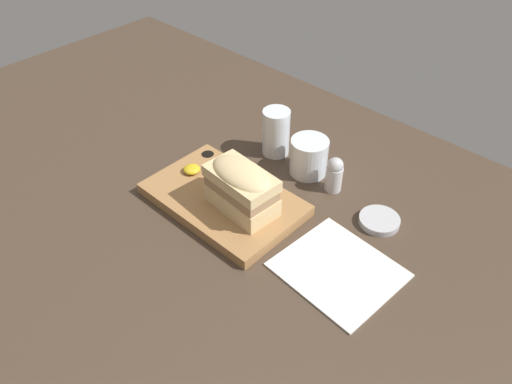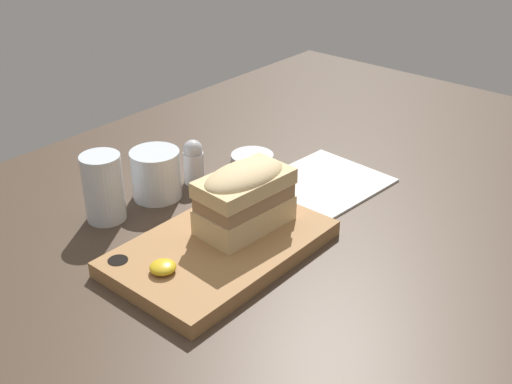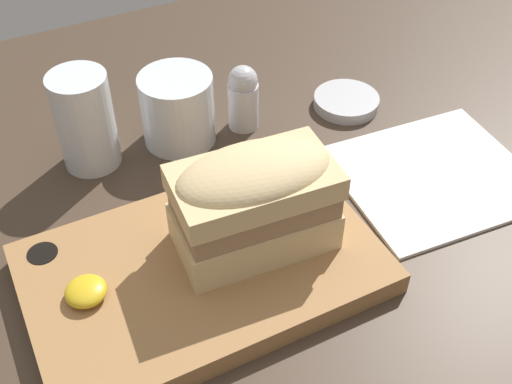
{
  "view_description": "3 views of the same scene",
  "coord_description": "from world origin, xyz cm",
  "px_view_note": "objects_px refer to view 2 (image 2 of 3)",
  "views": [
    {
      "loc": [
        56.79,
        -51.0,
        69.9
      ],
      "look_at": [
        7.42,
        1.72,
        8.36
      ],
      "focal_mm": 35.0,
      "sensor_mm": 36.0,
      "label": 1
    },
    {
      "loc": [
        -55.08,
        -53.65,
        54.06
      ],
      "look_at": [
        7.45,
        -0.29,
        9.28
      ],
      "focal_mm": 45.0,
      "sensor_mm": 36.0,
      "label": 2
    },
    {
      "loc": [
        -12.83,
        -35.81,
        47.97
      ],
      "look_at": [
        6.35,
        1.83,
        8.45
      ],
      "focal_mm": 45.0,
      "sensor_mm": 36.0,
      "label": 3
    }
  ],
  "objects_px": {
    "water_glass": "(104,192)",
    "wine_glass": "(156,177)",
    "sandwich": "(245,195)",
    "serving_board": "(221,247)",
    "salt_shaker": "(194,161)",
    "condiment_dish": "(252,158)",
    "napkin": "(324,182)"
  },
  "relations": [
    {
      "from": "salt_shaker",
      "to": "condiment_dish",
      "type": "relative_size",
      "value": 1.0
    },
    {
      "from": "sandwich",
      "to": "wine_glass",
      "type": "bearing_deg",
      "value": 88.23
    },
    {
      "from": "serving_board",
      "to": "napkin",
      "type": "xyz_separation_m",
      "value": [
        0.27,
        0.01,
        -0.01
      ]
    },
    {
      "from": "serving_board",
      "to": "wine_glass",
      "type": "distance_m",
      "value": 0.21
    },
    {
      "from": "sandwich",
      "to": "condiment_dish",
      "type": "distance_m",
      "value": 0.28
    },
    {
      "from": "serving_board",
      "to": "salt_shaker",
      "type": "relative_size",
      "value": 3.93
    },
    {
      "from": "water_glass",
      "to": "salt_shaker",
      "type": "xyz_separation_m",
      "value": [
        0.18,
        -0.02,
        -0.01
      ]
    },
    {
      "from": "sandwich",
      "to": "water_glass",
      "type": "distance_m",
      "value": 0.23
    },
    {
      "from": "serving_board",
      "to": "wine_glass",
      "type": "height_order",
      "value": "wine_glass"
    },
    {
      "from": "serving_board",
      "to": "napkin",
      "type": "bearing_deg",
      "value": 2.54
    },
    {
      "from": "salt_shaker",
      "to": "condiment_dish",
      "type": "distance_m",
      "value": 0.13
    },
    {
      "from": "salt_shaker",
      "to": "serving_board",
      "type": "bearing_deg",
      "value": -125.25
    },
    {
      "from": "serving_board",
      "to": "condiment_dish",
      "type": "distance_m",
      "value": 0.31
    },
    {
      "from": "napkin",
      "to": "condiment_dish",
      "type": "bearing_deg",
      "value": 95.08
    },
    {
      "from": "serving_board",
      "to": "wine_glass",
      "type": "xyz_separation_m",
      "value": [
        0.06,
        0.2,
        0.02
      ]
    },
    {
      "from": "water_glass",
      "to": "wine_glass",
      "type": "xyz_separation_m",
      "value": [
        0.1,
        -0.01,
        -0.01
      ]
    },
    {
      "from": "condiment_dish",
      "to": "napkin",
      "type": "bearing_deg",
      "value": -84.92
    },
    {
      "from": "salt_shaker",
      "to": "water_glass",
      "type": "bearing_deg",
      "value": 174.34
    },
    {
      "from": "wine_glass",
      "to": "napkin",
      "type": "distance_m",
      "value": 0.29
    },
    {
      "from": "sandwich",
      "to": "salt_shaker",
      "type": "xyz_separation_m",
      "value": [
        0.08,
        0.19,
        -0.04
      ]
    },
    {
      "from": "water_glass",
      "to": "napkin",
      "type": "height_order",
      "value": "water_glass"
    },
    {
      "from": "water_glass",
      "to": "napkin",
      "type": "distance_m",
      "value": 0.38
    },
    {
      "from": "condiment_dish",
      "to": "water_glass",
      "type": "bearing_deg",
      "value": 172.56
    },
    {
      "from": "wine_glass",
      "to": "salt_shaker",
      "type": "height_order",
      "value": "wine_glass"
    },
    {
      "from": "water_glass",
      "to": "serving_board",
      "type": "bearing_deg",
      "value": -77.95
    },
    {
      "from": "napkin",
      "to": "water_glass",
      "type": "bearing_deg",
      "value": 148.81
    },
    {
      "from": "wine_glass",
      "to": "napkin",
      "type": "relative_size",
      "value": 0.39
    },
    {
      "from": "wine_glass",
      "to": "napkin",
      "type": "xyz_separation_m",
      "value": [
        0.22,
        -0.19,
        -0.03
      ]
    },
    {
      "from": "sandwich",
      "to": "napkin",
      "type": "relative_size",
      "value": 0.69
    },
    {
      "from": "salt_shaker",
      "to": "condiment_dish",
      "type": "xyz_separation_m",
      "value": [
        0.13,
        -0.02,
        -0.03
      ]
    },
    {
      "from": "sandwich",
      "to": "condiment_dish",
      "type": "bearing_deg",
      "value": 38.71
    },
    {
      "from": "water_glass",
      "to": "wine_glass",
      "type": "bearing_deg",
      "value": -3.68
    }
  ]
}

